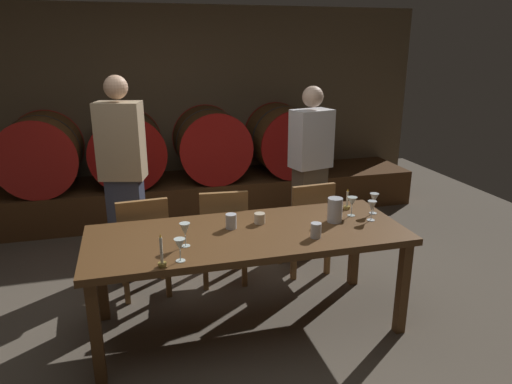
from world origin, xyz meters
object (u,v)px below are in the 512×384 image
at_px(wine_glass_center, 352,202).
at_px(wine_barrel_far_right, 284,140).
at_px(cup_left, 231,221).
at_px(wine_barrel_center_left, 127,148).
at_px(chair_left, 144,242).
at_px(wine_glass_far_right, 374,199).
at_px(candle_left, 162,257).
at_px(wine_glass_right, 372,207).
at_px(wine_glass_far_left, 180,245).
at_px(guest_left, 124,177).
at_px(guest_right, 310,170).
at_px(cup_right, 316,230).
at_px(wine_barrel_center_right, 211,144).
at_px(dining_table, 248,241).
at_px(candle_right, 347,204).
at_px(chair_right, 307,223).
at_px(wine_barrel_far_left, 41,153).
at_px(chair_center, 223,232).
at_px(pitcher, 335,210).
at_px(wine_glass_left, 185,230).
at_px(cup_center, 260,218).

bearing_deg(wine_glass_center, wine_barrel_far_right, 83.41).
bearing_deg(cup_left, wine_barrel_center_left, 105.62).
relative_size(chair_left, wine_glass_far_right, 5.31).
relative_size(candle_left, wine_glass_right, 1.38).
bearing_deg(wine_glass_far_left, wine_glass_center, 18.04).
bearing_deg(guest_left, wine_glass_far_left, 117.47).
relative_size(wine_barrel_far_right, guest_right, 0.52).
distance_m(chair_left, guest_left, 0.65).
distance_m(guest_left, cup_right, 1.86).
bearing_deg(wine_barrel_center_right, guest_left, -125.07).
xyz_separation_m(wine_barrel_center_left, dining_table, (0.80, -2.60, -0.18)).
bearing_deg(candle_left, candle_right, 22.93).
bearing_deg(wine_glass_far_right, chair_right, 118.17).
xyz_separation_m(wine_barrel_far_left, chair_center, (1.69, -1.90, -0.38)).
distance_m(chair_center, cup_right, 1.08).
relative_size(candle_right, pitcher, 0.94).
height_order(wine_glass_left, cup_right, wine_glass_left).
relative_size(cup_left, cup_right, 1.03).
bearing_deg(chair_center, wine_barrel_far_right, -117.06).
bearing_deg(wine_glass_left, guest_right, 42.83).
relative_size(wine_barrel_far_right, candle_right, 4.96).
distance_m(wine_barrel_far_right, wine_glass_far_right, 2.50).
height_order(wine_barrel_center_right, guest_right, guest_right).
bearing_deg(wine_glass_far_left, pitcher, 17.14).
height_order(chair_center, guest_right, guest_right).
relative_size(guest_left, pitcher, 9.70).
relative_size(dining_table, chair_left, 2.58).
bearing_deg(pitcher, cup_right, -135.66).
bearing_deg(candle_right, wine_barrel_center_left, 125.87).
bearing_deg(cup_right, wine_barrel_center_left, 113.55).
distance_m(dining_table, wine_glass_far_left, 0.65).
bearing_deg(wine_glass_right, wine_barrel_center_right, 106.28).
bearing_deg(chair_center, chair_left, 8.00).
distance_m(chair_left, pitcher, 1.58).
bearing_deg(cup_left, wine_glass_center, 0.36).
bearing_deg(wine_glass_far_right, wine_glass_far_left, -163.93).
height_order(candle_left, cup_right, candle_left).
bearing_deg(dining_table, chair_center, 93.70).
height_order(wine_glass_center, wine_glass_far_right, wine_glass_far_right).
relative_size(wine_barrel_center_left, chair_center, 0.98).
bearing_deg(wine_glass_far_left, candle_right, 23.01).
distance_m(chair_right, cup_center, 0.88).
distance_m(wine_barrel_center_left, guest_right, 2.25).
relative_size(chair_center, guest_left, 0.49).
height_order(candle_left, wine_glass_far_right, candle_left).
relative_size(chair_left, wine_glass_right, 5.67).
relative_size(guest_right, wine_glass_center, 10.89).
xyz_separation_m(dining_table, pitcher, (0.68, 0.03, 0.16)).
relative_size(wine_glass_left, wine_glass_right, 1.05).
height_order(wine_barrel_center_right, wine_glass_far_right, wine_barrel_center_right).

